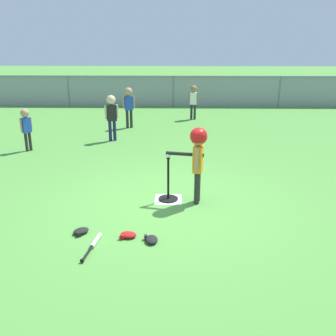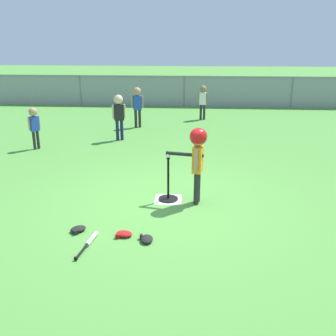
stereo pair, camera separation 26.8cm
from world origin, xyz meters
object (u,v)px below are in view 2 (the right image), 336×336
(batting_tee, at_px, (168,193))
(glove_by_plate, at_px, (78,229))
(fielder_near_left, at_px, (34,123))
(spare_bat_silver, at_px, (90,241))
(batter_child, at_px, (198,150))
(fielder_deep_left, at_px, (119,111))
(glove_near_bats, at_px, (146,239))
(fielder_deep_center, at_px, (137,102))
(baseball_on_tee, at_px, (168,156))
(fielder_near_right, at_px, (203,98))
(glove_tossed_aside, at_px, (124,234))

(batting_tee, xyz_separation_m, glove_by_plate, (-1.16, -1.17, -0.08))
(fielder_near_left, distance_m, spare_bat_silver, 4.92)
(batter_child, height_order, fielder_near_left, batter_child)
(batter_child, bearing_deg, glove_by_plate, -146.52)
(batter_child, relative_size, fielder_deep_left, 1.06)
(fielder_deep_left, distance_m, glove_by_plate, 4.96)
(batting_tee, relative_size, spare_bat_silver, 1.10)
(glove_near_bats, bearing_deg, fielder_deep_center, 99.16)
(baseball_on_tee, distance_m, glove_by_plate, 1.80)
(fielder_deep_center, distance_m, fielder_near_left, 3.21)
(fielder_near_right, xyz_separation_m, fielder_deep_center, (-1.91, -1.24, 0.05))
(fielder_near_right, bearing_deg, glove_near_bats, -96.20)
(fielder_near_left, distance_m, glove_tossed_aside, 4.96)
(fielder_deep_center, bearing_deg, fielder_near_right, 33.03)
(batting_tee, height_order, glove_tossed_aside, batting_tee)
(glove_by_plate, bearing_deg, spare_bat_silver, -51.11)
(glove_by_plate, bearing_deg, fielder_near_left, 118.79)
(fielder_deep_center, bearing_deg, fielder_near_left, -130.36)
(fielder_deep_left, xyz_separation_m, fielder_deep_center, (0.26, 1.49, 0.00))
(fielder_near_left, height_order, glove_near_bats, fielder_near_left)
(glove_by_plate, bearing_deg, fielder_deep_left, 94.03)
(glove_tossed_aside, bearing_deg, fielder_deep_left, 101.32)
(fielder_near_left, bearing_deg, glove_by_plate, -61.21)
(fielder_near_right, xyz_separation_m, glove_near_bats, (-0.85, -7.83, -0.66))
(batting_tee, distance_m, fielder_deep_center, 5.40)
(glove_tossed_aside, bearing_deg, glove_by_plate, 172.18)
(fielder_deep_left, bearing_deg, fielder_near_right, 51.55)
(fielder_deep_center, distance_m, glove_tossed_aside, 6.56)
(fielder_deep_left, height_order, glove_tossed_aside, fielder_deep_left)
(batting_tee, distance_m, glove_near_bats, 1.39)
(batting_tee, distance_m, batter_child, 0.90)
(glove_tossed_aside, bearing_deg, fielder_near_left, 124.96)
(batter_child, relative_size, spare_bat_silver, 1.88)
(baseball_on_tee, distance_m, glove_tossed_aside, 1.54)
(batter_child, bearing_deg, fielder_deep_center, 107.89)
(fielder_near_right, relative_size, fielder_deep_left, 0.93)
(fielder_near_right, bearing_deg, batting_tee, -95.87)
(batting_tee, xyz_separation_m, baseball_on_tee, (0.00, 0.00, 0.64))
(batting_tee, relative_size, batter_child, 0.58)
(fielder_near_left, distance_m, glove_by_plate, 4.54)
(spare_bat_silver, relative_size, glove_tossed_aside, 2.76)
(glove_tossed_aside, bearing_deg, batting_tee, 68.06)
(spare_bat_silver, bearing_deg, fielder_deep_center, 92.85)
(batting_tee, relative_size, glove_by_plate, 2.67)
(batter_child, distance_m, glove_near_bats, 1.67)
(spare_bat_silver, distance_m, glove_tossed_aside, 0.46)
(baseball_on_tee, xyz_separation_m, batter_child, (0.46, -0.10, 0.12))
(batter_child, height_order, glove_by_plate, batter_child)
(fielder_deep_center, relative_size, glove_near_bats, 4.88)
(spare_bat_silver, xyz_separation_m, glove_near_bats, (0.73, 0.10, 0.01))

